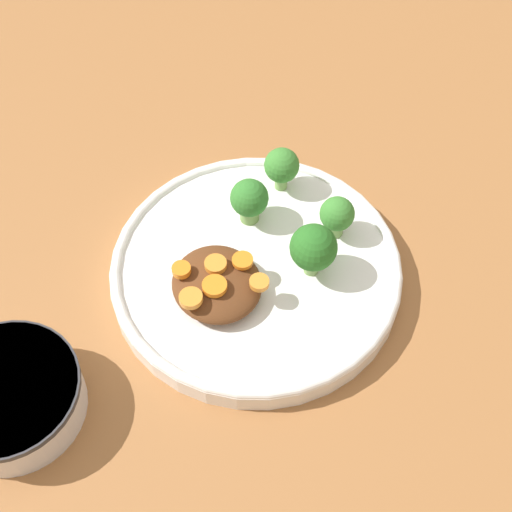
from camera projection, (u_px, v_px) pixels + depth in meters
ground_plane at (256, 278)px, 0.72m from camera, size 4.00×4.00×0.00m
plate at (256, 269)px, 0.71m from camera, size 0.29×0.29×0.03m
dip_bowl at (9, 396)px, 0.61m from camera, size 0.13×0.13×0.04m
stew_mound at (217, 284)px, 0.67m from camera, size 0.09×0.08×0.03m
broccoli_floret_0 at (313, 248)px, 0.67m from camera, size 0.05×0.05×0.06m
broccoli_floret_1 at (336, 214)px, 0.70m from camera, size 0.04×0.04×0.05m
broccoli_floret_2 at (282, 166)px, 0.74m from camera, size 0.04×0.04×0.05m
broccoli_floret_3 at (249, 200)px, 0.71m from camera, size 0.04×0.04×0.05m
carrot_slice_0 at (181, 270)px, 0.66m from camera, size 0.02×0.02×0.01m
carrot_slice_1 at (215, 286)px, 0.65m from camera, size 0.02×0.02×0.01m
carrot_slice_2 at (243, 260)px, 0.67m from camera, size 0.02×0.02×0.00m
carrot_slice_3 at (215, 263)px, 0.67m from camera, size 0.02×0.02×0.01m
carrot_slice_4 at (259, 282)px, 0.65m from camera, size 0.02×0.02×0.01m
carrot_slice_5 at (191, 298)px, 0.64m from camera, size 0.02×0.02×0.01m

